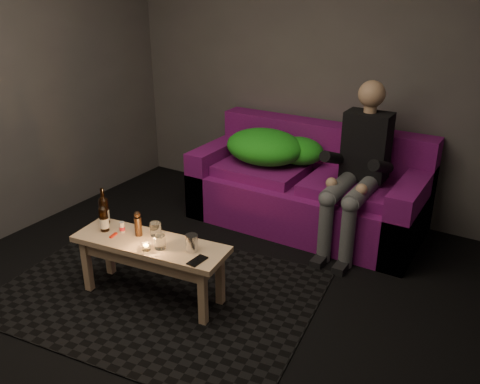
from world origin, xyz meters
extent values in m
plane|color=black|center=(0.00, 0.00, 0.00)|extent=(4.50, 4.50, 0.00)
plane|color=#4B494B|center=(0.00, 2.25, 1.30)|extent=(4.00, 0.00, 4.00)
cube|color=black|center=(-0.32, 0.23, 0.00)|extent=(2.33, 1.82, 0.01)
cube|color=#690E65|center=(0.10, 1.77, 0.21)|extent=(2.00, 0.90, 0.42)
cube|color=#690E65|center=(0.10, 2.11, 0.64)|extent=(2.00, 0.22, 0.44)
cube|color=#690E65|center=(-0.80, 1.77, 0.31)|extent=(0.20, 0.90, 0.62)
cube|color=#690E65|center=(1.01, 1.77, 0.31)|extent=(0.20, 0.90, 0.62)
cube|color=#690E65|center=(-0.32, 1.72, 0.46)|extent=(0.75, 0.60, 0.10)
cube|color=#690E65|center=(0.53, 1.72, 0.46)|extent=(0.75, 0.60, 0.10)
ellipsoid|color=#1F9F1C|center=(-0.32, 1.77, 0.66)|extent=(0.72, 0.56, 0.30)
ellipsoid|color=#1F9F1C|center=(-0.04, 1.91, 0.63)|extent=(0.44, 0.36, 0.24)
ellipsoid|color=#1F9F1C|center=(-0.54, 1.89, 0.59)|extent=(0.32, 0.26, 0.16)
cube|color=black|center=(0.59, 1.82, 0.81)|extent=(0.36, 0.22, 0.55)
sphere|color=tan|center=(0.59, 1.82, 1.23)|extent=(0.21, 0.21, 0.21)
cylinder|color=#45474E|center=(0.50, 1.51, 0.53)|extent=(0.14, 0.50, 0.14)
cylinder|color=#45474E|center=(0.68, 1.51, 0.53)|extent=(0.14, 0.50, 0.14)
cylinder|color=#45474E|center=(0.50, 1.27, 0.26)|extent=(0.11, 0.11, 0.51)
cylinder|color=#45474E|center=(0.68, 1.27, 0.26)|extent=(0.11, 0.11, 0.51)
cube|color=black|center=(0.50, 1.21, 0.03)|extent=(0.09, 0.22, 0.06)
cube|color=black|center=(0.68, 1.21, 0.03)|extent=(0.09, 0.22, 0.06)
cube|color=tan|center=(-0.32, 0.18, 0.42)|extent=(1.11, 0.47, 0.04)
cube|color=tan|center=(-0.32, 0.18, 0.35)|extent=(0.97, 0.38, 0.10)
cube|color=tan|center=(-0.76, 0.00, 0.20)|extent=(0.05, 0.05, 0.40)
cube|color=tan|center=(-0.79, 0.25, 0.20)|extent=(0.05, 0.05, 0.40)
cube|color=tan|center=(0.15, 0.11, 0.20)|extent=(0.05, 0.05, 0.40)
cube|color=tan|center=(0.12, 0.36, 0.20)|extent=(0.05, 0.05, 0.40)
cylinder|color=black|center=(-0.78, 0.23, 0.53)|extent=(0.07, 0.07, 0.18)
cylinder|color=white|center=(-0.78, 0.23, 0.51)|extent=(0.07, 0.07, 0.08)
cone|color=black|center=(-0.78, 0.23, 0.64)|extent=(0.07, 0.07, 0.03)
cylinder|color=black|center=(-0.78, 0.23, 0.67)|extent=(0.03, 0.03, 0.09)
cylinder|color=black|center=(-0.69, 0.14, 0.53)|extent=(0.06, 0.06, 0.17)
cylinder|color=white|center=(-0.69, 0.14, 0.50)|extent=(0.06, 0.06, 0.07)
cone|color=black|center=(-0.69, 0.14, 0.63)|extent=(0.06, 0.06, 0.03)
cylinder|color=black|center=(-0.69, 0.14, 0.65)|extent=(0.02, 0.02, 0.08)
cylinder|color=silver|center=(-0.57, 0.19, 0.48)|extent=(0.04, 0.04, 0.08)
cylinder|color=black|center=(-0.44, 0.21, 0.51)|extent=(0.05, 0.05, 0.14)
cylinder|color=white|center=(-0.35, 0.27, 0.49)|extent=(0.10, 0.10, 0.09)
cylinder|color=white|center=(-0.27, 0.08, 0.46)|extent=(0.06, 0.06, 0.04)
sphere|color=orange|center=(-0.27, 0.08, 0.48)|extent=(0.02, 0.02, 0.02)
cylinder|color=white|center=(-0.20, 0.15, 0.49)|extent=(0.09, 0.09, 0.09)
cylinder|color=#B8BAC0|center=(-0.01, 0.23, 0.50)|extent=(0.10, 0.10, 0.11)
cube|color=black|center=(0.10, 0.14, 0.45)|extent=(0.08, 0.14, 0.01)
cube|color=red|center=(-0.59, 0.11, 0.45)|extent=(0.03, 0.07, 0.01)
camera|label=1|loc=(1.75, -2.06, 2.09)|focal=38.00mm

